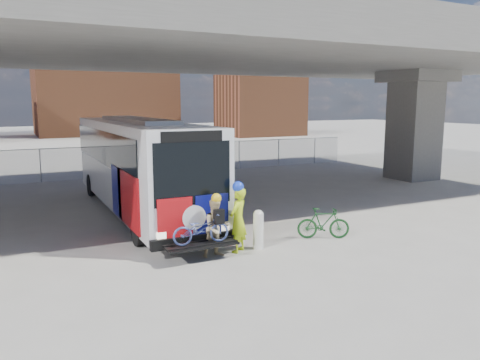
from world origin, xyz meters
TOP-DOWN VIEW (x-y plane):
  - ground at (0.00, 0.00)m, footprint 160.00×160.00m
  - bus at (-2.00, 2.80)m, footprint 2.67×12.90m
  - overpass at (0.00, 4.00)m, footprint 40.00×16.00m
  - chainlink_fence at (0.00, 12.00)m, footprint 30.00×0.06m
  - brick_buildings at (1.23, 48.23)m, footprint 54.00×22.00m
  - smokestack at (14.00, 55.00)m, footprint 2.20×2.20m
  - bollard at (-0.09, -3.53)m, footprint 0.31×0.31m
  - cyclist_hivis at (-0.75, -3.53)m, footprint 0.82×0.78m
  - cyclist_tan at (-1.48, -3.65)m, footprint 0.84×0.68m
  - bike_parked at (2.26, -3.53)m, footprint 1.69×1.16m

SIDE VIEW (x-z plane):
  - ground at x=0.00m, z-range 0.00..0.00m
  - bike_parked at x=2.26m, z-range 0.00..0.99m
  - bollard at x=-0.09m, z-range 0.04..1.22m
  - cyclist_tan at x=-1.48m, z-range -0.05..1.76m
  - cyclist_hivis at x=-0.75m, z-range -0.04..2.04m
  - chainlink_fence at x=0.00m, z-range -13.58..16.42m
  - bus at x=-2.00m, z-range 0.27..3.96m
  - brick_buildings at x=1.23m, z-range -0.58..11.42m
  - overpass at x=0.00m, z-range 2.57..10.52m
  - smokestack at x=14.00m, z-range 0.00..25.00m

